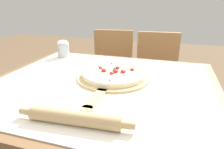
% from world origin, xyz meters
% --- Properties ---
extents(dining_table, '(1.16, 1.02, 0.78)m').
position_xyz_m(dining_table, '(0.00, 0.00, 0.66)').
color(dining_table, brown).
rests_on(dining_table, ground_plane).
extents(towel_cloth, '(1.08, 0.94, 0.00)m').
position_xyz_m(towel_cloth, '(0.00, 0.00, 0.78)').
color(towel_cloth, white).
rests_on(towel_cloth, dining_table).
extents(pizza_peel, '(0.39, 0.57, 0.01)m').
position_xyz_m(pizza_peel, '(0.04, 0.06, 0.79)').
color(pizza_peel, tan).
rests_on(pizza_peel, towel_cloth).
extents(pizza, '(0.34, 0.34, 0.04)m').
position_xyz_m(pizza, '(0.04, 0.08, 0.81)').
color(pizza, beige).
rests_on(pizza, pizza_peel).
extents(rolling_pin, '(0.41, 0.07, 0.05)m').
position_xyz_m(rolling_pin, '(0.04, -0.37, 0.81)').
color(rolling_pin, tan).
rests_on(rolling_pin, towel_cloth).
extents(chair_left, '(0.44, 0.44, 0.90)m').
position_xyz_m(chair_left, '(-0.22, 0.89, 0.52)').
color(chair_left, '#A37547').
rests_on(chair_left, ground_plane).
extents(chair_right, '(0.43, 0.43, 0.90)m').
position_xyz_m(chair_right, '(0.21, 0.89, 0.52)').
color(chair_right, '#A37547').
rests_on(chair_right, ground_plane).
extents(flour_cup, '(0.08, 0.08, 0.12)m').
position_xyz_m(flour_cup, '(-0.43, 0.37, 0.85)').
color(flour_cup, '#B2B7BC').
rests_on(flour_cup, towel_cloth).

